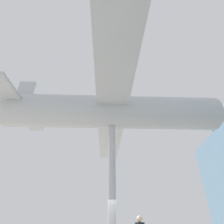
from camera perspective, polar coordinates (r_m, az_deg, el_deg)
The scene contains 2 objects.
support_pylon_central at distance 9.85m, azimuth 0.00°, elevation -22.25°, with size 0.41×0.41×6.55m.
suspended_airplane at distance 11.36m, azimuth 1.41°, elevation 0.01°, with size 20.33×15.07×3.38m.
Camera 1 is at (9.68, 1.05, 1.80)m, focal length 28.00 mm.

